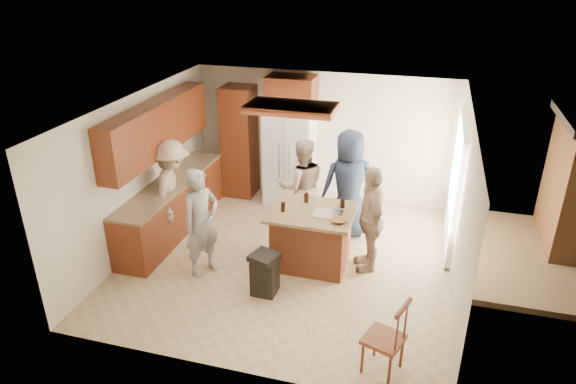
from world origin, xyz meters
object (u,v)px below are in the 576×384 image
(person_behind_left, at_px, (302,187))
(trash_bin, at_px, (265,273))
(person_side_right, at_px, (370,219))
(kitchen_island, at_px, (311,237))
(person_front_left, at_px, (201,223))
(person_counter, at_px, (173,190))
(person_behind_right, at_px, (349,185))
(spindle_chair, at_px, (385,340))
(refrigerator, at_px, (290,158))

(person_behind_left, distance_m, trash_bin, 1.99)
(person_side_right, bearing_deg, person_behind_left, -140.46)
(kitchen_island, bearing_deg, person_front_left, -156.51)
(person_counter, distance_m, trash_bin, 2.35)
(person_behind_left, distance_m, person_counter, 2.16)
(person_behind_right, distance_m, person_counter, 2.94)
(kitchen_island, bearing_deg, spindle_chair, -56.17)
(person_side_right, height_order, trash_bin, person_side_right)
(trash_bin, bearing_deg, person_side_right, 38.86)
(person_behind_left, xyz_separation_m, person_behind_right, (0.79, 0.08, 0.10))
(person_side_right, height_order, person_counter, person_counter)
(person_side_right, bearing_deg, refrigerator, -154.58)
(person_front_left, relative_size, person_behind_right, 0.89)
(person_front_left, height_order, person_behind_left, person_behind_left)
(person_behind_right, height_order, refrigerator, person_behind_right)
(person_front_left, xyz_separation_m, kitchen_island, (1.51, 0.66, -0.37))
(kitchen_island, relative_size, spindle_chair, 1.29)
(person_front_left, bearing_deg, person_counter, 73.66)
(person_behind_left, height_order, person_side_right, person_behind_left)
(person_front_left, xyz_separation_m, trash_bin, (1.06, -0.26, -0.53))
(person_behind_left, xyz_separation_m, spindle_chair, (1.75, -3.01, -0.39))
(person_behind_right, distance_m, spindle_chair, 3.28)
(person_front_left, distance_m, person_behind_left, 1.99)
(person_side_right, xyz_separation_m, refrigerator, (-1.80, 1.98, 0.06))
(kitchen_island, distance_m, trash_bin, 1.04)
(person_counter, bearing_deg, person_front_left, -150.00)
(person_behind_left, height_order, person_behind_right, person_behind_right)
(trash_bin, xyz_separation_m, spindle_chair, (1.81, -1.09, 0.13))
(person_side_right, distance_m, refrigerator, 2.68)
(spindle_chair, bearing_deg, refrigerator, 118.83)
(person_behind_left, height_order, refrigerator, refrigerator)
(person_front_left, distance_m, refrigerator, 2.85)
(refrigerator, xyz_separation_m, kitchen_island, (0.93, -2.13, -0.43))
(person_counter, bearing_deg, spindle_chair, -136.42)
(person_front_left, height_order, spindle_chair, person_front_left)
(person_front_left, xyz_separation_m, spindle_chair, (2.86, -1.35, -0.39))
(person_behind_left, xyz_separation_m, person_side_right, (1.28, -0.85, -0.01))
(person_side_right, bearing_deg, kitchen_island, -96.91)
(person_front_left, distance_m, kitchen_island, 1.69)
(person_counter, bearing_deg, refrigerator, -54.01)
(person_counter, height_order, refrigerator, refrigerator)
(person_side_right, height_order, spindle_chair, person_side_right)
(person_behind_left, distance_m, person_behind_right, 0.80)
(spindle_chair, bearing_deg, person_behind_left, 120.24)
(person_behind_left, distance_m, spindle_chair, 3.51)
(person_front_left, bearing_deg, person_side_right, -43.21)
(person_front_left, xyz_separation_m, person_counter, (-0.92, 0.90, 0.02))
(person_behind_left, xyz_separation_m, refrigerator, (-0.53, 1.13, 0.05))
(person_front_left, bearing_deg, person_behind_right, -19.43)
(person_counter, relative_size, spindle_chair, 1.74)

